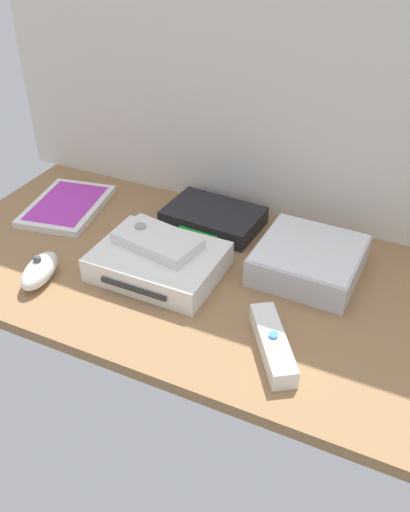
{
  "coord_description": "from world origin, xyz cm",
  "views": [
    {
      "loc": [
        32.24,
        -68.38,
        57.63
      ],
      "look_at": [
        0.0,
        0.0,
        4.0
      ],
      "focal_mm": 38.84,
      "sensor_mm": 36.0,
      "label": 1
    }
  ],
  "objects_px": {
    "remote_nunchuk": "(40,271)",
    "remote_wand": "(273,344)",
    "game_console": "(159,262)",
    "network_router": "(213,217)",
    "mini_computer": "(309,260)",
    "remote_classic_pad": "(157,240)",
    "game_case": "(67,206)"
  },
  "relations": [
    {
      "from": "game_console",
      "to": "remote_nunchuk",
      "type": "height_order",
      "value": "remote_nunchuk"
    },
    {
      "from": "game_console",
      "to": "network_router",
      "type": "xyz_separation_m",
      "value": [
        0.02,
        0.18,
        -0.0
      ]
    },
    {
      "from": "game_console",
      "to": "network_router",
      "type": "height_order",
      "value": "game_console"
    },
    {
      "from": "game_console",
      "to": "remote_wand",
      "type": "bearing_deg",
      "value": -21.62
    },
    {
      "from": "mini_computer",
      "to": "remote_wand",
      "type": "height_order",
      "value": "mini_computer"
    },
    {
      "from": "mini_computer",
      "to": "remote_wand",
      "type": "relative_size",
      "value": 1.22
    },
    {
      "from": "game_console",
      "to": "remote_nunchuk",
      "type": "relative_size",
      "value": 1.98
    },
    {
      "from": "game_console",
      "to": "mini_computer",
      "type": "xyz_separation_m",
      "value": [
        0.23,
        0.11,
        0.0
      ]
    },
    {
      "from": "mini_computer",
      "to": "remote_classic_pad",
      "type": "relative_size",
      "value": 1.12
    },
    {
      "from": "remote_wand",
      "to": "remote_nunchuk",
      "type": "height_order",
      "value": "remote_nunchuk"
    },
    {
      "from": "game_case",
      "to": "remote_classic_pad",
      "type": "xyz_separation_m",
      "value": [
        0.27,
        -0.09,
        0.05
      ]
    },
    {
      "from": "mini_computer",
      "to": "remote_nunchuk",
      "type": "relative_size",
      "value": 1.63
    },
    {
      "from": "game_console",
      "to": "network_router",
      "type": "bearing_deg",
      "value": 83.69
    },
    {
      "from": "game_console",
      "to": "remote_wand",
      "type": "distance_m",
      "value": 0.26
    },
    {
      "from": "remote_classic_pad",
      "to": "remote_nunchuk",
      "type": "bearing_deg",
      "value": -132.8
    },
    {
      "from": "remote_classic_pad",
      "to": "remote_wand",
      "type": "bearing_deg",
      "value": -14.07
    },
    {
      "from": "remote_wand",
      "to": "remote_classic_pad",
      "type": "bearing_deg",
      "value": 122.3
    },
    {
      "from": "network_router",
      "to": "remote_wand",
      "type": "height_order",
      "value": "same"
    },
    {
      "from": "remote_nunchuk",
      "to": "remote_wand",
      "type": "bearing_deg",
      "value": -10.37
    },
    {
      "from": "game_case",
      "to": "network_router",
      "type": "distance_m",
      "value": 0.3
    },
    {
      "from": "remote_wand",
      "to": "game_console",
      "type": "bearing_deg",
      "value": 124.57
    },
    {
      "from": "remote_wand",
      "to": "mini_computer",
      "type": "bearing_deg",
      "value": 59.16
    },
    {
      "from": "game_case",
      "to": "game_console",
      "type": "bearing_deg",
      "value": -31.48
    },
    {
      "from": "game_case",
      "to": "remote_classic_pad",
      "type": "relative_size",
      "value": 1.35
    },
    {
      "from": "mini_computer",
      "to": "remote_classic_pad",
      "type": "xyz_separation_m",
      "value": [
        -0.24,
        -0.09,
        0.03
      ]
    },
    {
      "from": "game_console",
      "to": "network_router",
      "type": "distance_m",
      "value": 0.18
    },
    {
      "from": "mini_computer",
      "to": "game_case",
      "type": "height_order",
      "value": "mini_computer"
    },
    {
      "from": "remote_nunchuk",
      "to": "remote_classic_pad",
      "type": "relative_size",
      "value": 0.68
    },
    {
      "from": "game_console",
      "to": "remote_classic_pad",
      "type": "relative_size",
      "value": 1.35
    },
    {
      "from": "mini_computer",
      "to": "network_router",
      "type": "relative_size",
      "value": 0.93
    },
    {
      "from": "remote_wand",
      "to": "game_case",
      "type": "bearing_deg",
      "value": 124.96
    },
    {
      "from": "mini_computer",
      "to": "remote_classic_pad",
      "type": "height_order",
      "value": "remote_classic_pad"
    }
  ]
}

